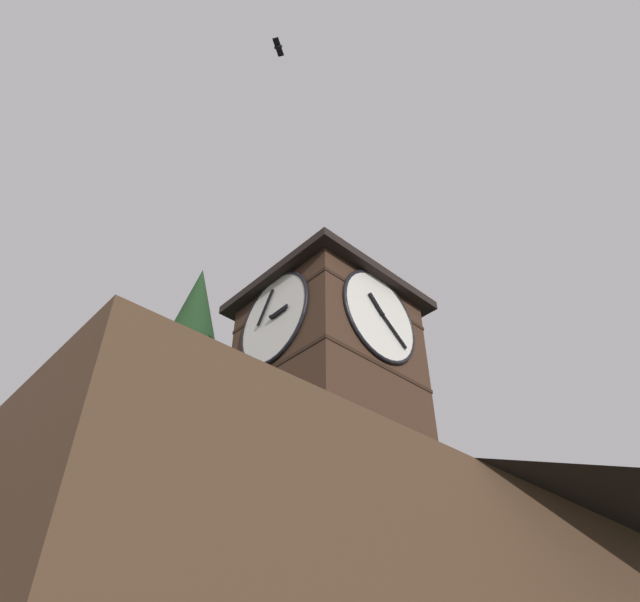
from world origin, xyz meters
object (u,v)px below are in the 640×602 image
(pine_tree_behind, at_px, (160,519))
(pine_tree_aside, at_px, (370,564))
(flying_bird_high, at_px, (278,47))
(clock_tower, at_px, (328,364))

(pine_tree_behind, distance_m, pine_tree_aside, 8.36)
(pine_tree_behind, bearing_deg, pine_tree_aside, -176.29)
(pine_tree_behind, xyz_separation_m, flying_bird_high, (1.90, 6.07, 12.35))
(clock_tower, height_order, pine_tree_aside, pine_tree_aside)
(pine_tree_behind, bearing_deg, clock_tower, 116.39)
(clock_tower, distance_m, pine_tree_behind, 5.76)
(pine_tree_behind, height_order, flying_bird_high, flying_bird_high)
(pine_tree_behind, relative_size, flying_bird_high, 23.21)
(pine_tree_aside, bearing_deg, pine_tree_behind, 3.71)
(pine_tree_behind, xyz_separation_m, pine_tree_aside, (-8.34, -0.54, 0.26))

